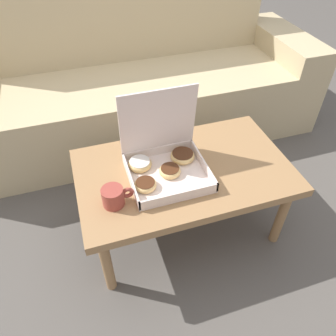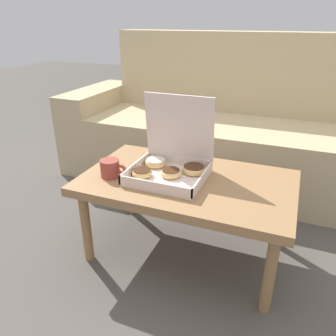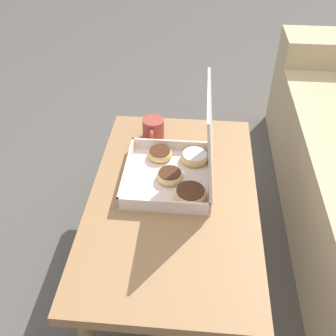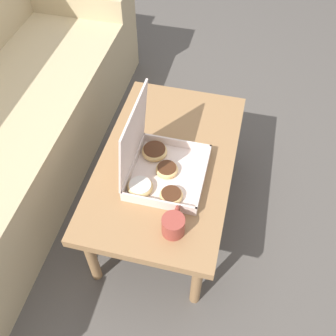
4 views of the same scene
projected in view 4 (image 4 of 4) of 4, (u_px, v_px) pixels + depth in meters
ground_plane at (142, 205)px, 2.01m from camera, size 12.00×12.00×0.00m
coffee_table at (167, 166)px, 1.71m from camera, size 0.94×0.57×0.40m
pastry_box at (156, 166)px, 1.58m from camera, size 0.33×0.31×0.35m
coffee_mug at (173, 225)px, 1.43m from camera, size 0.13×0.09×0.08m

